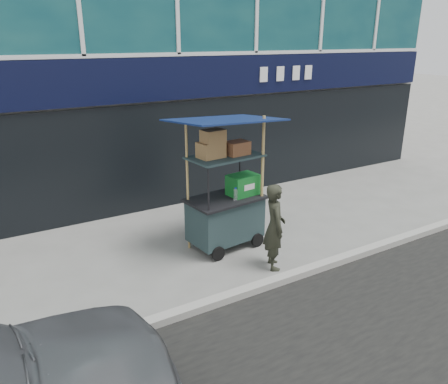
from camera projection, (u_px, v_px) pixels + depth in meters
ground at (284, 274)px, 7.31m from camera, size 80.00×80.00×0.00m
curb at (292, 276)px, 7.12m from camera, size 80.00×0.18×0.12m
vendor_cart at (226, 202)px, 8.02m from camera, size 1.98×1.50×2.51m
vendor_man at (275, 227)px, 7.30m from camera, size 0.54×0.64×1.50m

